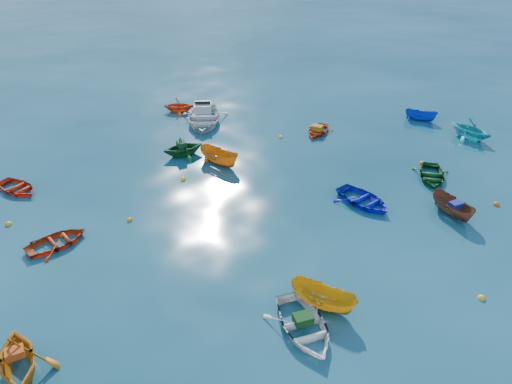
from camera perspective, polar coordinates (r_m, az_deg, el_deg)
ground at (r=24.72m, az=6.97°, el=-5.58°), size 160.00×160.00×0.00m
dinghy_white_near at (r=20.23m, az=5.43°, el=-15.52°), size 3.53×4.19×0.74m
sampan_brown_mid at (r=28.44m, az=21.39°, el=-2.39°), size 1.57×2.94×1.08m
dinghy_blue_se at (r=28.00m, az=12.12°, el=-1.30°), size 2.51×3.43×0.69m
dinghy_orange_w at (r=20.61m, az=-25.23°, el=-18.15°), size 3.12×3.46×1.60m
sampan_yellow_mid at (r=21.26m, az=7.60°, el=-12.84°), size 2.09×3.14×1.14m
dinghy_green_e at (r=31.58m, az=19.37°, el=1.47°), size 3.75×3.65×0.63m
dinghy_cyan_se at (r=37.93m, az=23.12°, el=5.69°), size 2.62×3.03×1.57m
dinghy_red_nw at (r=26.13m, az=-21.70°, el=-5.63°), size 3.06×2.27×0.61m
sampan_orange_n at (r=31.53m, az=-4.17°, el=3.23°), size 1.86×3.19×1.16m
dinghy_green_n at (r=32.83m, az=-8.25°, el=4.16°), size 2.97×2.68×1.37m
dinghy_red_ne at (r=35.93m, az=7.02°, el=6.69°), size 3.18×2.86×0.54m
sampan_blue_far at (r=39.82m, az=18.24°, el=7.81°), size 1.89×2.48×0.91m
dinghy_red_far at (r=31.66m, az=-25.57°, el=0.13°), size 2.87×3.35×0.59m
dinghy_orange_far at (r=39.88m, az=-8.75°, el=9.07°), size 3.08×3.00×1.23m
motorboat_white at (r=37.51m, az=-5.99°, el=7.83°), size 5.82×6.17×1.64m
tarp_green_a at (r=19.90m, az=5.39°, el=-14.24°), size 0.85×0.74×0.35m
tarp_blue_a at (r=28.01m, az=21.86°, el=-1.36°), size 0.70×0.58×0.30m
tarp_orange_a at (r=19.99m, az=-25.87°, el=-16.22°), size 0.69×0.57×0.30m
tarp_green_b at (r=32.44m, az=-8.53°, el=5.46°), size 0.62×0.75×0.32m
tarp_orange_b at (r=35.67m, az=7.01°, el=7.29°), size 0.83×0.91×0.36m
buoy_ye_a at (r=23.44m, az=24.35°, el=-11.03°), size 0.32×0.32×0.32m
buoy_or_b at (r=30.27m, az=25.76°, el=-1.34°), size 0.35×0.35×0.35m
buoy_ye_b at (r=26.77m, az=-21.39°, el=-4.61°), size 0.33×0.33×0.33m
buoy_or_c at (r=26.83m, az=-14.24°, el=-3.16°), size 0.31×0.31×0.31m
buoy_ye_c at (r=29.97m, az=-8.31°, el=1.39°), size 0.36×0.36×0.36m
buoy_or_d at (r=33.14m, az=18.46°, el=3.06°), size 0.38×0.38×0.38m
buoy_ye_d at (r=28.66m, az=-26.41°, el=-3.37°), size 0.36×0.36×0.36m
buoy_or_e at (r=32.01m, az=-5.66°, el=3.60°), size 0.34×0.34×0.34m
buoy_ye_e at (r=35.03m, az=2.83°, el=6.23°), size 0.31×0.31×0.31m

